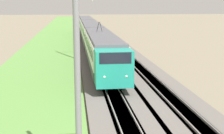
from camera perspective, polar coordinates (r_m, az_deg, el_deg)
The scene contains 8 objects.
ballast_main at distance 53.56m, azimuth -3.85°, elevation 4.03°, with size 240.00×4.40×0.30m.
ballast_adjacent at distance 53.94m, azimuth 0.47°, elevation 4.11°, with size 240.00×4.40×0.30m.
track_main at distance 53.56m, azimuth -3.85°, elevation 4.04°, with size 240.00×1.57×0.45m.
track_adjacent at distance 53.94m, azimuth 0.47°, elevation 4.12°, with size 240.00×1.57×0.45m.
grass_verge at distance 53.63m, azimuth -11.16°, elevation 3.75°, with size 240.00×9.02×0.12m.
passenger_train at distance 53.10m, azimuth -3.87°, elevation 6.38°, with size 61.30×2.96×5.09m.
catenary_mast_near at distance 10.88m, azimuth -6.03°, elevation -2.40°, with size 0.22×2.56×8.85m.
catenary_mast_mid at distance 40.48m, azimuth -6.90°, elevation 7.68°, with size 0.22×2.56×8.67m.
Camera 1 is at (-3.02, 2.98, 7.19)m, focal length 50.00 mm.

